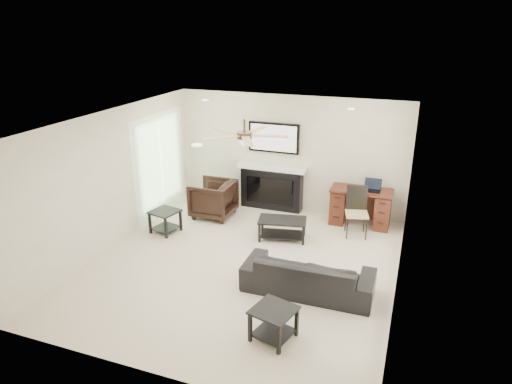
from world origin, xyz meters
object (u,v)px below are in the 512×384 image
coffee_table (282,229)px  fireplace_unit (272,167)px  armchair (213,199)px  desk (360,207)px  sofa (308,274)px

coffee_table → fireplace_unit: 1.71m
fireplace_unit → coffee_table: bearing=-64.0°
armchair → fireplace_unit: (1.03, 0.83, 0.57)m
armchair → desk: size_ratio=0.70×
desk → coffee_table: bearing=-137.8°
armchair → desk: armchair is taller
coffee_table → armchair: bearing=150.5°
armchair → coffee_table: armchair is taller
desk → sofa: bearing=-98.1°
armchair → coffee_table: (1.70, -0.55, -0.19)m
fireplace_unit → desk: (1.97, -0.20, -0.57)m
sofa → armchair: 3.38m
sofa → fireplace_unit: fireplace_unit is taller
sofa → armchair: armchair is taller
sofa → armchair: (-2.60, 2.15, 0.10)m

